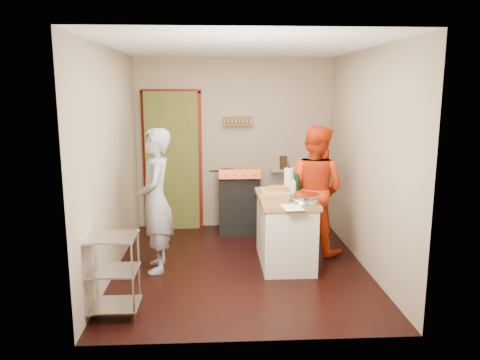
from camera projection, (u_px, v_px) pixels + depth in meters
name	position (u px, v px, depth m)	size (l,w,h in m)	color
floor	(241.00, 266.00, 5.74)	(3.50, 3.50, 0.00)	black
back_wall	(193.00, 155.00, 7.23)	(3.00, 0.44, 2.60)	gray
left_wall	(111.00, 162.00, 5.41)	(0.04, 3.50, 2.60)	gray
right_wall	(366.00, 160.00, 5.57)	(0.04, 3.50, 2.60)	gray
ceiling	(241.00, 46.00, 5.24)	(3.00, 3.50, 0.02)	white
stove	(239.00, 202.00, 7.05)	(0.60, 0.63, 1.00)	black
wire_shelving	(112.00, 272.00, 4.41)	(0.48, 0.40, 0.80)	silver
island	(286.00, 227.00, 5.77)	(0.66, 1.27, 1.16)	beige
person_stripe	(156.00, 201.00, 5.47)	(0.62, 0.41, 1.69)	silver
person_red	(315.00, 189.00, 6.13)	(0.81, 0.63, 1.68)	red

